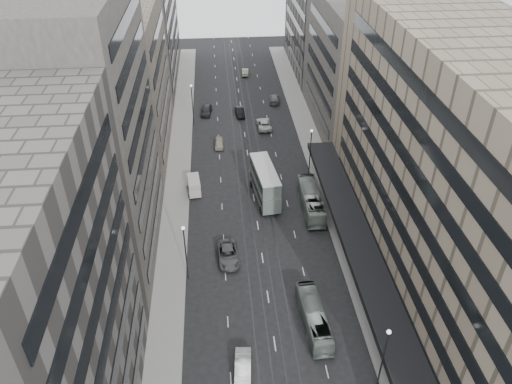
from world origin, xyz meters
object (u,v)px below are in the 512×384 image
object	(u,v)px
bus_far	(311,200)
double_decker	(265,183)
sedan_1	(243,368)
panel_van	(194,185)
sedan_2	(228,254)
bus_near	(314,317)

from	to	relation	value
bus_far	double_decker	world-z (taller)	double_decker
sedan_1	bus_far	bearing A→B (deg)	71.27
bus_far	panel_van	world-z (taller)	bus_far
double_decker	panel_van	bearing A→B (deg)	160.17
double_decker	sedan_2	world-z (taller)	double_decker
sedan_1	sedan_2	bearing A→B (deg)	97.42
panel_van	bus_near	bearing A→B (deg)	-69.54
bus_far	sedan_1	bearing A→B (deg)	67.23
bus_near	panel_van	bearing A→B (deg)	-66.83
bus_near	sedan_1	size ratio (longest dim) A/B	2.05
bus_far	sedan_1	xyz separation A→B (m)	(-11.96, -27.67, -0.79)
bus_far	sedan_2	xyz separation A→B (m)	(-12.81, -10.18, -0.75)
sedan_2	panel_van	bearing A→B (deg)	102.29
double_decker	sedan_1	xyz separation A→B (m)	(-5.37, -30.96, -2.17)
bus_near	bus_far	size ratio (longest dim) A/B	0.86
panel_van	sedan_2	world-z (taller)	panel_van
panel_van	sedan_2	distance (m)	16.68
double_decker	sedan_1	size ratio (longest dim) A/B	2.16
double_decker	sedan_1	bearing A→B (deg)	-106.52
bus_near	sedan_2	world-z (taller)	bus_near
double_decker	sedan_1	distance (m)	31.50
double_decker	sedan_2	xyz separation A→B (m)	(-6.22, -13.47, -2.13)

